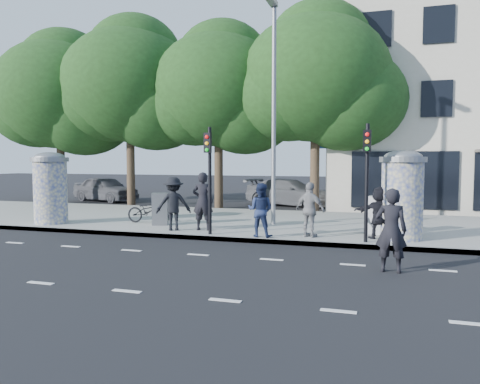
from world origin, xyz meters
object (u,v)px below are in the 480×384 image
(ad_column_right, at_px, (402,193))
(ped_e, at_px, (310,210))
(traffic_pole_near, at_px, (209,169))
(cabinet_right, at_px, (377,215))
(street_lamp, at_px, (273,97))
(ped_d, at_px, (173,204))
(bicycle, at_px, (149,211))
(ped_c, at_px, (260,210))
(car_right, at_px, (290,192))
(car_left, at_px, (106,189))
(cabinet_left, at_px, (160,209))
(ped_b, at_px, (203,201))
(ad_column_left, at_px, (50,186))
(man_road, at_px, (391,230))
(traffic_pole_far, at_px, (367,170))
(ped_f, at_px, (379,213))

(ad_column_right, height_order, ped_e, ad_column_right)
(traffic_pole_near, relative_size, cabinet_right, 2.80)
(street_lamp, height_order, ped_d, street_lamp)
(ped_e, xyz_separation_m, bicycle, (-6.26, 1.40, -0.39))
(ped_c, distance_m, car_right, 11.39)
(traffic_pole_near, distance_m, car_right, 11.47)
(car_left, bearing_deg, bicycle, -121.80)
(traffic_pole_near, height_order, cabinet_left, traffic_pole_near)
(ped_c, distance_m, bicycle, 5.11)
(traffic_pole_near, relative_size, ped_b, 1.74)
(cabinet_left, relative_size, car_right, 0.23)
(ad_column_left, bearing_deg, car_right, 56.91)
(bicycle, bearing_deg, man_road, -120.07)
(ped_d, bearing_deg, bicycle, -64.12)
(street_lamp, height_order, car_right, street_lamp)
(street_lamp, bearing_deg, traffic_pole_near, -116.23)
(traffic_pole_far, distance_m, cabinet_right, 2.27)
(ped_b, height_order, cabinet_right, ped_b)
(ped_e, relative_size, man_road, 0.89)
(ped_f, bearing_deg, car_right, -81.86)
(traffic_pole_far, relative_size, ped_c, 2.05)
(cabinet_left, xyz_separation_m, car_left, (-8.35, 9.24, 0.03))
(ped_b, bearing_deg, ped_d, 13.06)
(man_road, relative_size, cabinet_right, 1.56)
(street_lamp, bearing_deg, car_right, 97.03)
(street_lamp, height_order, cabinet_right, street_lamp)
(ped_f, distance_m, man_road, 3.67)
(traffic_pole_near, bearing_deg, street_lamp, 63.77)
(street_lamp, xyz_separation_m, car_right, (-1.05, 8.53, -4.07))
(ad_column_right, xyz_separation_m, ped_e, (-2.67, -0.47, -0.54))
(ped_e, bearing_deg, cabinet_left, 13.11)
(ad_column_right, height_order, man_road, ad_column_right)
(traffic_pole_near, bearing_deg, bicycle, 149.65)
(bicycle, xyz_separation_m, car_left, (-7.71, 8.91, 0.15))
(traffic_pole_near, relative_size, ped_c, 2.05)
(cabinet_right, bearing_deg, cabinet_left, -159.44)
(ped_b, bearing_deg, traffic_pole_near, 120.23)
(ped_e, bearing_deg, traffic_pole_far, -170.75)
(traffic_pole_near, bearing_deg, cabinet_left, 149.02)
(street_lamp, height_order, ped_e, street_lamp)
(ped_e, height_order, cabinet_right, ped_e)
(ad_column_left, height_order, cabinet_right, ad_column_left)
(ped_d, distance_m, car_right, 11.04)
(ad_column_left, distance_m, traffic_pole_near, 6.67)
(street_lamp, xyz_separation_m, cabinet_left, (-3.89, -1.35, -4.06))
(ped_d, bearing_deg, man_road, 129.27)
(ped_e, xyz_separation_m, car_left, (-13.97, 10.30, -0.24))
(ped_d, distance_m, car_left, 13.88)
(traffic_pole_far, relative_size, ped_d, 1.90)
(car_left, bearing_deg, car_right, -69.44)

